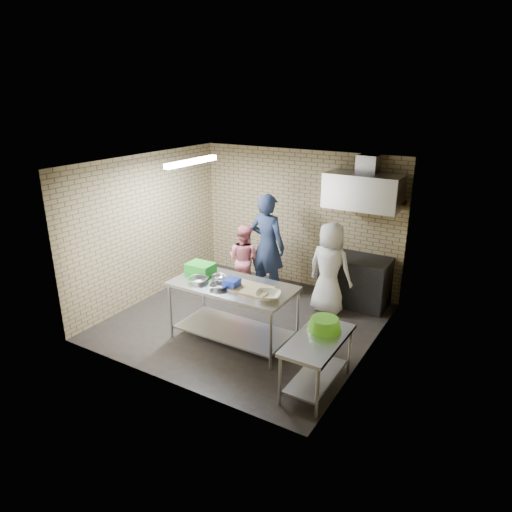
% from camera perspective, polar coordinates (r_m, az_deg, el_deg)
% --- Properties ---
extents(floor, '(4.20, 4.20, 0.00)m').
position_cam_1_polar(floor, '(7.94, -1.37, -8.13)').
color(floor, black).
rests_on(floor, ground).
extents(ceiling, '(4.20, 4.20, 0.00)m').
position_cam_1_polar(ceiling, '(7.08, -1.56, 11.54)').
color(ceiling, black).
rests_on(ceiling, ground).
extents(back_wall, '(4.20, 0.06, 2.70)m').
position_cam_1_polar(back_wall, '(9.08, 5.31, 4.62)').
color(back_wall, tan).
rests_on(back_wall, ground).
extents(front_wall, '(4.20, 0.06, 2.70)m').
position_cam_1_polar(front_wall, '(5.92, -11.86, -4.24)').
color(front_wall, tan).
rests_on(front_wall, ground).
extents(left_wall, '(0.06, 4.00, 2.70)m').
position_cam_1_polar(left_wall, '(8.66, -13.32, 3.40)').
color(left_wall, tan).
rests_on(left_wall, ground).
extents(right_wall, '(0.06, 4.00, 2.70)m').
position_cam_1_polar(right_wall, '(6.59, 14.19, -1.91)').
color(right_wall, tan).
rests_on(right_wall, ground).
extents(prep_table, '(1.91, 0.95, 0.95)m').
position_cam_1_polar(prep_table, '(7.17, -2.85, -7.08)').
color(prep_table, silver).
rests_on(prep_table, floor).
extents(side_counter, '(0.60, 1.20, 0.75)m').
position_cam_1_polar(side_counter, '(6.19, 7.56, -13.14)').
color(side_counter, silver).
rests_on(side_counter, floor).
extents(stove, '(1.20, 0.70, 0.90)m').
position_cam_1_polar(stove, '(8.59, 12.23, -3.02)').
color(stove, black).
rests_on(stove, floor).
extents(range_hood, '(1.30, 0.60, 0.60)m').
position_cam_1_polar(range_hood, '(8.15, 13.19, 7.85)').
color(range_hood, silver).
rests_on(range_hood, back_wall).
extents(hood_duct, '(0.35, 0.30, 0.30)m').
position_cam_1_polar(hood_duct, '(8.21, 13.78, 11.09)').
color(hood_duct, '#A5A8AD').
rests_on(hood_duct, back_wall).
extents(wall_shelf, '(0.80, 0.20, 0.04)m').
position_cam_1_polar(wall_shelf, '(8.28, 15.49, 6.57)').
color(wall_shelf, '#3F2B19').
rests_on(wall_shelf, back_wall).
extents(fluorescent_fixture, '(0.10, 1.25, 0.08)m').
position_cam_1_polar(fluorescent_fixture, '(7.67, -8.01, 11.55)').
color(fluorescent_fixture, white).
rests_on(fluorescent_fixture, ceiling).
extents(green_crate, '(0.42, 0.32, 0.17)m').
position_cam_1_polar(green_crate, '(7.41, -6.92, -1.54)').
color(green_crate, green).
rests_on(green_crate, prep_table).
extents(blue_tub, '(0.21, 0.21, 0.14)m').
position_cam_1_polar(blue_tub, '(6.84, -3.04, -3.43)').
color(blue_tub, '#162FAB').
rests_on(blue_tub, prep_table).
extents(cutting_board, '(0.58, 0.45, 0.03)m').
position_cam_1_polar(cutting_board, '(6.78, -0.54, -4.13)').
color(cutting_board, tan).
rests_on(cutting_board, prep_table).
extents(mixing_bowl_a, '(0.38, 0.38, 0.07)m').
position_cam_1_polar(mixing_bowl_a, '(7.08, -7.19, -3.02)').
color(mixing_bowl_a, '#B8BBC0').
rests_on(mixing_bowl_a, prep_table).
extents(mixing_bowl_b, '(0.29, 0.29, 0.07)m').
position_cam_1_polar(mixing_bowl_b, '(7.15, -4.70, -2.69)').
color(mixing_bowl_b, silver).
rests_on(mixing_bowl_b, prep_table).
extents(mixing_bowl_c, '(0.35, 0.35, 0.07)m').
position_cam_1_polar(mixing_bowl_c, '(6.85, -4.64, -3.78)').
color(mixing_bowl_c, '#A9ABB0').
rests_on(mixing_bowl_c, prep_table).
extents(ceramic_bowl, '(0.47, 0.47, 0.09)m').
position_cam_1_polar(ceramic_bowl, '(6.50, 1.51, -4.94)').
color(ceramic_bowl, beige).
rests_on(ceramic_bowl, prep_table).
extents(green_basin, '(0.46, 0.46, 0.17)m').
position_cam_1_polar(green_basin, '(6.16, 8.53, -8.37)').
color(green_basin, '#59C626').
rests_on(green_basin, side_counter).
extents(bottle_green, '(0.06, 0.06, 0.15)m').
position_cam_1_polar(bottle_green, '(8.23, 16.55, 7.06)').
color(bottle_green, green).
rests_on(bottle_green, wall_shelf).
extents(man_navy, '(0.77, 0.54, 1.99)m').
position_cam_1_polar(man_navy, '(8.57, 1.44, 1.28)').
color(man_navy, '#161F37').
rests_on(man_navy, floor).
extents(woman_pink, '(0.68, 0.54, 1.36)m').
position_cam_1_polar(woman_pink, '(8.78, -1.51, -0.41)').
color(woman_pink, '#DE7581').
rests_on(woman_pink, floor).
extents(woman_white, '(0.85, 0.60, 1.64)m').
position_cam_1_polar(woman_white, '(8.07, 9.17, -1.50)').
color(woman_white, silver).
rests_on(woman_white, floor).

